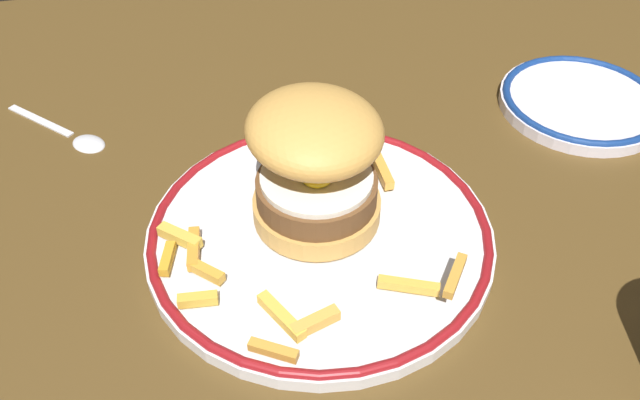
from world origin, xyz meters
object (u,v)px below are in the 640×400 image
side_plate (581,101)px  spoon (77,136)px  dinner_plate (320,233)px  burger (316,162)px

side_plate → spoon: side_plate is taller
side_plate → spoon: (-51.00, 4.56, -0.48)cm
dinner_plate → spoon: (-20.78, 18.07, -0.48)cm
burger → side_plate: 32.90cm
dinner_plate → spoon: bearing=139.0°
dinner_plate → side_plate: (30.23, 13.51, -0.00)cm
spoon → burger: bearing=-37.8°
burger → side_plate: (30.19, 11.58, -6.05)cm
dinner_plate → spoon: dinner_plate is taller
dinner_plate → side_plate: bearing=24.1°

